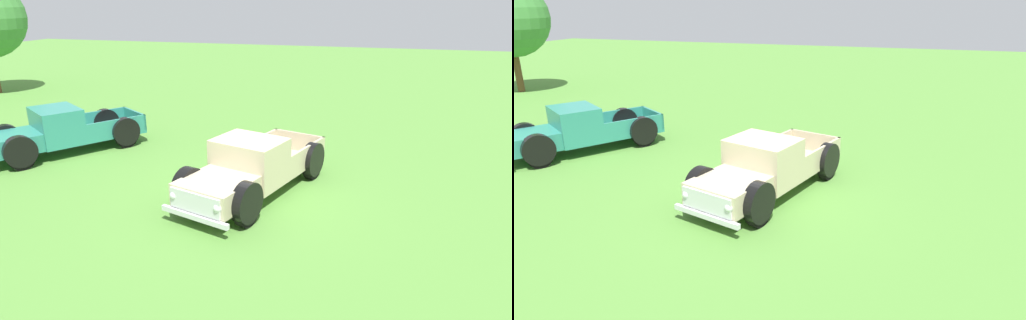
# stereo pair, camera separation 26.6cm
# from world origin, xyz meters

# --- Properties ---
(ground_plane) EXTENTS (80.00, 80.00, 0.00)m
(ground_plane) POSITION_xyz_m (0.00, 0.00, 0.00)
(ground_plane) COLOR #548C38
(pickup_truck_foreground) EXTENTS (5.33, 3.14, 1.54)m
(pickup_truck_foreground) POSITION_xyz_m (-0.17, -0.09, 0.73)
(pickup_truck_foreground) COLOR #C6B793
(pickup_truck_foreground) RESTS_ON ground_plane
(pickup_truck_behind_left) EXTENTS (5.13, 4.19, 1.52)m
(pickup_truck_behind_left) POSITION_xyz_m (1.36, 6.98, 0.73)
(pickup_truck_behind_left) COLOR #2D8475
(pickup_truck_behind_left) RESTS_ON ground_plane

